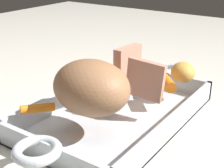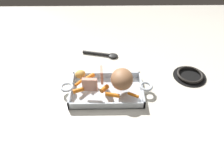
{
  "view_description": "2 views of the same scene",
  "coord_description": "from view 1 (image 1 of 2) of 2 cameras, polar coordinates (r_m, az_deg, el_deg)",
  "views": [
    {
      "loc": [
        0.46,
        0.31,
        0.3
      ],
      "look_at": [
        -0.01,
        -0.02,
        0.06
      ],
      "focal_mm": 52.51,
      "sensor_mm": 36.0,
      "label": 1
    },
    {
      "loc": [
        0.02,
        -0.77,
        0.77
      ],
      "look_at": [
        0.03,
        -0.02,
        0.08
      ],
      "focal_mm": 33.37,
      "sensor_mm": 36.0,
      "label": 2
    }
  ],
  "objects": [
    {
      "name": "baby_carrot_short",
      "position": [
        0.63,
        -1.05,
        -0.17
      ],
      "size": [
        0.05,
        0.06,
        0.03
      ],
      "primitive_type": "cylinder",
      "rotation": [
        1.66,
        0.0,
        2.49
      ],
      "color": "orange",
      "rests_on": "roasting_dish"
    },
    {
      "name": "potato_near_roast",
      "position": [
        0.68,
        12.26,
        2.04
      ],
      "size": [
        0.07,
        0.07,
        0.04
      ],
      "primitive_type": "ellipsoid",
      "rotation": [
        0.0,
        0.0,
        0.62
      ],
      "color": "gold",
      "rests_on": "roasting_dish"
    },
    {
      "name": "baby_carrot_northwest",
      "position": [
        0.73,
        4.21,
        3.05
      ],
      "size": [
        0.06,
        0.04,
        0.03
      ],
      "primitive_type": "cylinder",
      "rotation": [
        1.5,
        0.0,
        1.91
      ],
      "color": "orange",
      "rests_on": "roasting_dish"
    },
    {
      "name": "ground_plane",
      "position": [
        0.63,
        0.95,
        -5.97
      ],
      "size": [
        2.23,
        2.23,
        0.0
      ],
      "primitive_type": "plane",
      "color": "silver"
    },
    {
      "name": "roast_slice_thin",
      "position": [
        0.67,
        2.76,
        3.55
      ],
      "size": [
        0.07,
        0.02,
        0.07
      ],
      "primitive_type": "cube",
      "rotation": [
        -0.01,
        0.0,
        1.5
      ],
      "color": "tan",
      "rests_on": "roasting_dish"
    },
    {
      "name": "roasting_dish",
      "position": [
        0.62,
        0.96,
        -4.81
      ],
      "size": [
        0.48,
        0.23,
        0.05
      ],
      "color": "silver",
      "rests_on": "ground_plane"
    },
    {
      "name": "baby_carrot_northeast",
      "position": [
        0.71,
        8.48,
        1.97
      ],
      "size": [
        0.05,
        0.05,
        0.02
      ],
      "primitive_type": "cylinder",
      "rotation": [
        1.56,
        0.0,
        2.48
      ],
      "color": "orange",
      "rests_on": "roasting_dish"
    },
    {
      "name": "baby_carrot_center_left",
      "position": [
        0.65,
        9.58,
        0.17
      ],
      "size": [
        0.05,
        0.05,
        0.02
      ],
      "primitive_type": "cylinder",
      "rotation": [
        1.57,
        0.0,
        5.45
      ],
      "color": "orange",
      "rests_on": "roasting_dish"
    },
    {
      "name": "pork_roast",
      "position": [
        0.53,
        -3.59,
        -0.6
      ],
      "size": [
        0.12,
        0.14,
        0.09
      ],
      "primitive_type": "ellipsoid",
      "rotation": [
        0.0,
        0.0,
        4.67
      ],
      "color": "#9A6945",
      "rests_on": "roasting_dish"
    },
    {
      "name": "baby_carrot_center_right",
      "position": [
        0.56,
        -12.82,
        -4.15
      ],
      "size": [
        0.06,
        0.04,
        0.02
      ],
      "primitive_type": "cylinder",
      "rotation": [
        1.49,
        0.0,
        1.0
      ],
      "color": "orange",
      "rests_on": "roasting_dish"
    },
    {
      "name": "baby_carrot_long",
      "position": [
        0.62,
        -6.28,
        -0.66
      ],
      "size": [
        0.07,
        0.03,
        0.02
      ],
      "primitive_type": "cylinder",
      "rotation": [
        1.62,
        0.0,
        1.38
      ],
      "color": "orange",
      "rests_on": "roasting_dish"
    },
    {
      "name": "roast_slice_thick",
      "position": [
        0.59,
        5.83,
        0.77
      ],
      "size": [
        0.02,
        0.08,
        0.08
      ],
      "primitive_type": "cube",
      "rotation": [
        -0.08,
        0.0,
        0.07
      ],
      "color": "tan",
      "rests_on": "roasting_dish"
    }
  ]
}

